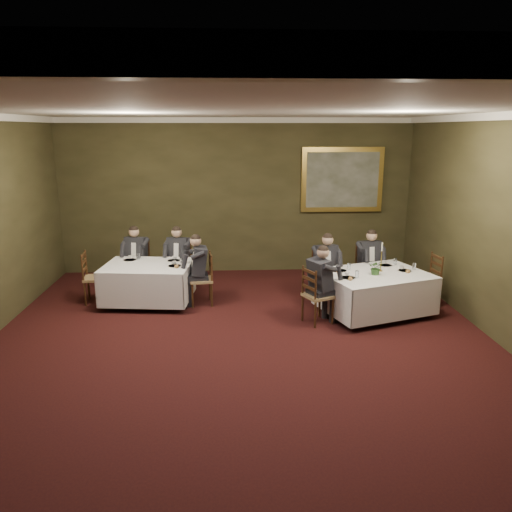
{
  "coord_description": "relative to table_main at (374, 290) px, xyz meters",
  "views": [
    {
      "loc": [
        -0.16,
        -6.38,
        3.25
      ],
      "look_at": [
        0.28,
        1.84,
        1.15
      ],
      "focal_mm": 35.0,
      "sensor_mm": 36.0,
      "label": 1
    }
  ],
  "objects": [
    {
      "name": "crown_molding",
      "position": [
        -2.42,
        -2.0,
        2.99
      ],
      "size": [
        8.0,
        10.0,
        0.12
      ],
      "color": "white",
      "rests_on": "back_wall"
    },
    {
      "name": "chair_sec_endleft",
      "position": [
        -5.17,
        0.9,
        -0.17
      ],
      "size": [
        0.46,
        0.48,
        1.0
      ],
      "rotation": [
        0.0,
        0.0,
        -1.47
      ],
      "color": "olive",
      "rests_on": "ground"
    },
    {
      "name": "diner_sec_backleft",
      "position": [
        -4.49,
        1.66,
        0.06
      ],
      "size": [
        0.5,
        0.56,
        1.35
      ],
      "rotation": [
        0.0,
        0.0,
        2.91
      ],
      "color": "black",
      "rests_on": "chair_sec_backleft"
    },
    {
      "name": "painting",
      "position": [
        0.0,
        2.93,
        1.68
      ],
      "size": [
        1.87,
        0.09,
        1.46
      ],
      "color": "#DABD4F",
      "rests_on": "back_wall"
    },
    {
      "name": "ceiling",
      "position": [
        -2.42,
        -2.0,
        3.05
      ],
      "size": [
        8.0,
        10.0,
        0.1
      ],
      "primitive_type": "cube",
      "color": "silver",
      "rests_on": "back_wall"
    },
    {
      "name": "diner_main_endleft",
      "position": [
        -1.09,
        -0.37,
        0.06
      ],
      "size": [
        0.61,
        0.57,
        1.35
      ],
      "rotation": [
        0.0,
        0.0,
        -1.12
      ],
      "color": "black",
      "rests_on": "chair_main_endleft"
    },
    {
      "name": "diner_sec_endright",
      "position": [
        -3.13,
        0.68,
        0.06
      ],
      "size": [
        0.52,
        0.45,
        1.35
      ],
      "rotation": [
        0.0,
        0.0,
        1.69
      ],
      "color": "black",
      "rests_on": "chair_sec_endright"
    },
    {
      "name": "candlestick",
      "position": [
        0.13,
        0.13,
        0.51
      ],
      "size": [
        0.08,
        0.08,
        0.54
      ],
      "color": "#AC8D34",
      "rests_on": "table_main"
    },
    {
      "name": "ground",
      "position": [
        -2.42,
        -2.0,
        -0.45
      ],
      "size": [
        10.0,
        10.0,
        0.0
      ],
      "primitive_type": "plane",
      "color": "black",
      "rests_on": "ground"
    },
    {
      "name": "chair_main_backright",
      "position": [
        0.17,
        1.05,
        -0.17
      ],
      "size": [
        0.49,
        0.48,
        1.0
      ],
      "rotation": [
        0.0,
        0.0,
        3.28
      ],
      "color": "olive",
      "rests_on": "ground"
    },
    {
      "name": "diner_main_backright",
      "position": [
        0.17,
        1.04,
        0.06
      ],
      "size": [
        0.46,
        0.53,
        1.35
      ],
      "rotation": [
        0.0,
        0.0,
        3.28
      ],
      "color": "black",
      "rests_on": "chair_main_backright"
    },
    {
      "name": "place_setting_table_main",
      "position": [
        -0.54,
        0.23,
        0.35
      ],
      "size": [
        0.33,
        0.31,
        0.14
      ],
      "color": "white",
      "rests_on": "table_main"
    },
    {
      "name": "back_wall",
      "position": [
        -2.42,
        3.0,
        1.3
      ],
      "size": [
        8.0,
        0.1,
        3.5
      ],
      "primitive_type": "cube",
      "color": "#312D18",
      "rests_on": "ground"
    },
    {
      "name": "centerpiece",
      "position": [
        -0.02,
        -0.1,
        0.46
      ],
      "size": [
        0.31,
        0.3,
        0.28
      ],
      "primitive_type": "imported",
      "rotation": [
        0.0,
        0.0,
        -0.36
      ],
      "color": "#2D5926",
      "rests_on": "table_main"
    },
    {
      "name": "chair_sec_backleft",
      "position": [
        -4.49,
        1.67,
        -0.17
      ],
      "size": [
        0.52,
        0.51,
        1.0
      ],
      "rotation": [
        0.0,
        0.0,
        2.91
      ],
      "color": "olive",
      "rests_on": "ground"
    },
    {
      "name": "place_setting_table_second",
      "position": [
        -4.49,
        1.2,
        0.35
      ],
      "size": [
        0.33,
        0.31,
        0.14
      ],
      "color": "white",
      "rests_on": "table_second"
    },
    {
      "name": "chair_main_endright",
      "position": [
        1.1,
        0.37,
        -0.17
      ],
      "size": [
        0.48,
        0.49,
        1.0
      ],
      "rotation": [
        0.0,
        0.0,
        1.71
      ],
      "color": "olive",
      "rests_on": "ground"
    },
    {
      "name": "diner_sec_backright",
      "position": [
        -3.62,
        1.57,
        0.06
      ],
      "size": [
        0.51,
        0.57,
        1.35
      ],
      "rotation": [
        0.0,
        0.0,
        2.89
      ],
      "color": "black",
      "rests_on": "chair_sec_backright"
    },
    {
      "name": "table_main",
      "position": [
        0.0,
        0.0,
        0.0
      ],
      "size": [
        2.18,
        1.9,
        0.67
      ],
      "rotation": [
        0.0,
        0.0,
        0.33
      ],
      "color": "#321C0D",
      "rests_on": "ground"
    },
    {
      "name": "diner_main_backleft",
      "position": [
        -0.76,
        0.72,
        0.06
      ],
      "size": [
        0.48,
        0.55,
        1.35
      ],
      "rotation": [
        0.0,
        0.0,
        3.33
      ],
      "color": "black",
      "rests_on": "chair_main_backleft"
    },
    {
      "name": "chair_main_backleft",
      "position": [
        -0.77,
        0.73,
        -0.17
      ],
      "size": [
        0.51,
        0.5,
        1.0
      ],
      "rotation": [
        0.0,
        0.0,
        3.33
      ],
      "color": "olive",
      "rests_on": "ground"
    },
    {
      "name": "chair_sec_backright",
      "position": [
        -3.62,
        1.58,
        -0.17
      ],
      "size": [
        0.53,
        0.52,
        1.0
      ],
      "rotation": [
        0.0,
        0.0,
        2.89
      ],
      "color": "olive",
      "rests_on": "ground"
    },
    {
      "name": "chair_main_endleft",
      "position": [
        -1.1,
        -0.37,
        -0.17
      ],
      "size": [
        0.57,
        0.58,
        1.0
      ],
      "rotation": [
        0.0,
        0.0,
        -1.12
      ],
      "color": "olive",
      "rests_on": "ground"
    },
    {
      "name": "table_second",
      "position": [
        -4.14,
        0.79,
        -0.0
      ],
      "size": [
        1.75,
        1.41,
        0.67
      ],
      "rotation": [
        0.0,
        0.0,
        -0.11
      ],
      "color": "#321C0D",
      "rests_on": "ground"
    },
    {
      "name": "chair_sec_endright",
      "position": [
        -3.12,
        0.69,
        -0.17
      ],
      "size": [
        0.47,
        0.49,
        1.0
      ],
      "rotation": [
        0.0,
        0.0,
        1.69
      ],
      "color": "olive",
      "rests_on": "ground"
    }
  ]
}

